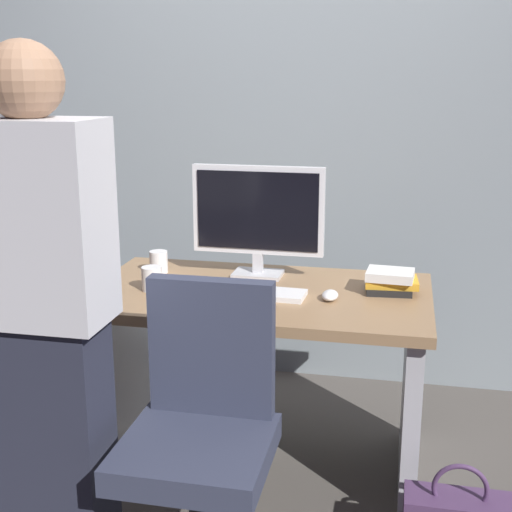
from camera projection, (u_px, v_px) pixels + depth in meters
ground_plane at (259, 461)px, 2.89m from camera, size 9.00×9.00×0.00m
wall_back at (299, 83)px, 3.41m from camera, size 6.40×0.10×3.00m
desk at (259, 348)px, 2.76m from camera, size 1.31×0.76×0.74m
office_chair at (201, 452)px, 2.14m from camera, size 0.52×0.52×0.94m
person_at_desk at (43, 323)px, 2.05m from camera, size 0.40×0.24×1.64m
monitor at (258, 215)px, 2.83m from camera, size 0.54×0.14×0.46m
keyboard at (249, 292)px, 2.65m from camera, size 0.44×0.15×0.02m
mouse at (330, 295)px, 2.59m from camera, size 0.06×0.10×0.03m
cup_near_keyboard at (152, 279)px, 2.69m from camera, size 0.08×0.08×0.09m
cup_by_monitor at (159, 262)px, 2.93m from camera, size 0.08×0.08×0.09m
book_stack at (390, 281)px, 2.67m from camera, size 0.21×0.17×0.09m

